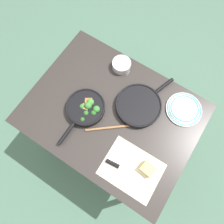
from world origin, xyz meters
TOP-DOWN VIEW (x-y plane):
  - ground_plane at (0.00, 0.00)m, footprint 14.00×14.00m
  - dining_table_red at (0.00, 0.00)m, footprint 1.11×0.84m
  - skillet_broccoli at (0.16, 0.07)m, footprint 0.25×0.41m
  - skillet_eggs at (-0.12, -0.13)m, footprint 0.30×0.44m
  - wooden_spoon at (-0.10, 0.04)m, footprint 0.31×0.26m
  - parchment_sheet at (-0.29, 0.23)m, footprint 0.35×0.27m
  - grater_knife at (-0.24, 0.26)m, footprint 0.29×0.06m
  - cheese_block at (-0.37, 0.18)m, footprint 0.09×0.08m
  - dinner_plate_stack at (-0.38, -0.28)m, footprint 0.24×0.24m
  - prep_bowl_steel at (0.13, -0.32)m, footprint 0.13×0.13m

SIDE VIEW (x-z plane):
  - ground_plane at x=0.00m, z-range 0.00..0.00m
  - dining_table_red at x=0.00m, z-range 0.29..1.07m
  - parchment_sheet at x=-0.29m, z-range 0.77..0.78m
  - wooden_spoon at x=-0.10m, z-range 0.77..0.79m
  - grater_knife at x=-0.24m, z-range 0.77..0.79m
  - dinner_plate_stack at x=-0.38m, z-range 0.77..0.80m
  - skillet_eggs at x=-0.12m, z-range 0.78..0.82m
  - prep_bowl_steel at x=0.13m, z-range 0.77..0.83m
  - cheese_block at x=-0.37m, z-range 0.77..0.83m
  - skillet_broccoli at x=0.16m, z-range 0.77..0.84m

